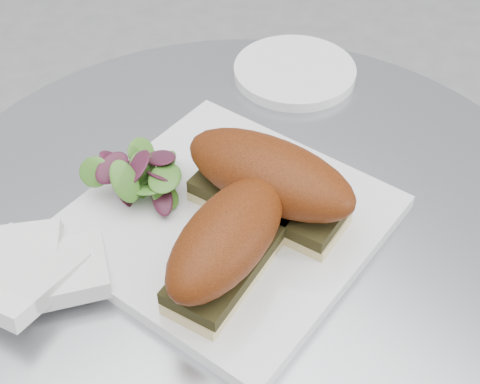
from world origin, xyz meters
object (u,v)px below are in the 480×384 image
at_px(plate, 227,221).
at_px(sandwich_right, 269,180).
at_px(saucer, 295,72).
at_px(sandwich_left, 227,243).

xyz_separation_m(plate, sandwich_right, (0.04, -0.02, 0.05)).
bearing_deg(saucer, sandwich_right, -138.64).
distance_m(plate, sandwich_right, 0.07).
height_order(sandwich_right, saucer, sandwich_right).
relative_size(sandwich_left, saucer, 1.10).
bearing_deg(saucer, sandwich_left, -142.86).
xyz_separation_m(sandwich_left, sandwich_right, (0.08, 0.04, -0.00)).
bearing_deg(plate, sandwich_left, -127.75).
relative_size(sandwich_right, saucer, 1.24).
height_order(plate, sandwich_left, sandwich_left).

